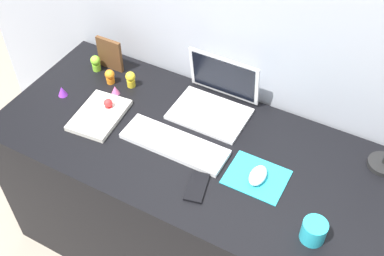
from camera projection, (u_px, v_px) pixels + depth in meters
ground_plane at (194, 248)px, 2.31m from camera, size 6.00×6.00×0.00m
back_wall at (236, 93)px, 2.04m from camera, size 2.77×0.05×1.41m
desk at (194, 203)px, 2.05m from camera, size 1.57×0.68×0.74m
laptop at (216, 97)px, 1.89m from camera, size 0.30×0.25×0.21m
keyboard at (174, 144)px, 1.78m from camera, size 0.41×0.13×0.02m
mousepad at (256, 177)px, 1.68m from camera, size 0.21×0.17×0.00m
mouse at (258, 175)px, 1.66m from camera, size 0.06×0.10×0.03m
cell_phone at (197, 187)px, 1.64m from camera, size 0.09×0.14×0.01m
notebook_pad at (99, 115)px, 1.89m from camera, size 0.19×0.26×0.02m
picture_frame at (110, 54)px, 2.06m from camera, size 0.12×0.02×0.15m
coffee_mug at (314, 231)px, 1.48m from camera, size 0.08×0.08×0.08m
toy_figurine_yellow at (131, 79)px, 2.00m from camera, size 0.04×0.04×0.07m
toy_figurine_lime at (96, 63)px, 2.07m from camera, size 0.04×0.04×0.07m
toy_figurine_red at (108, 105)px, 1.90m from camera, size 0.04×0.04×0.06m
toy_figurine_purple at (62, 91)px, 1.97m from camera, size 0.04×0.04×0.04m
toy_figurine_orange at (110, 76)px, 2.02m from camera, size 0.04×0.04×0.07m
toy_figurine_pink at (115, 90)px, 1.98m from camera, size 0.04×0.04×0.04m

